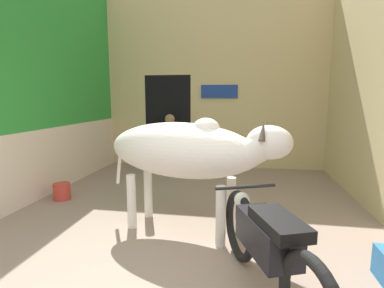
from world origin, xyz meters
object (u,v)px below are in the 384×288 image
(shopkeeper_seated, at_px, (169,140))
(plastic_stool, at_px, (157,157))
(cow, at_px, (187,151))
(motorcycle_near, at_px, (267,245))
(bucket, at_px, (62,191))

(shopkeeper_seated, bearing_deg, plastic_stool, 159.14)
(cow, height_order, motorcycle_near, cow)
(motorcycle_near, height_order, plastic_stool, motorcycle_near)
(cow, distance_m, plastic_stool, 3.49)
(plastic_stool, bearing_deg, motorcycle_near, -63.13)
(cow, bearing_deg, bucket, 160.11)
(cow, relative_size, plastic_stool, 4.90)
(plastic_stool, xyz_separation_m, bucket, (-0.87, -2.37, -0.11))
(plastic_stool, distance_m, bucket, 2.53)
(cow, relative_size, motorcycle_near, 1.25)
(cow, bearing_deg, motorcycle_near, -52.00)
(shopkeeper_seated, bearing_deg, motorcycle_near, -66.18)
(shopkeeper_seated, bearing_deg, cow, -72.26)
(motorcycle_near, bearing_deg, shopkeeper_seated, 113.82)
(cow, height_order, bucket, cow)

